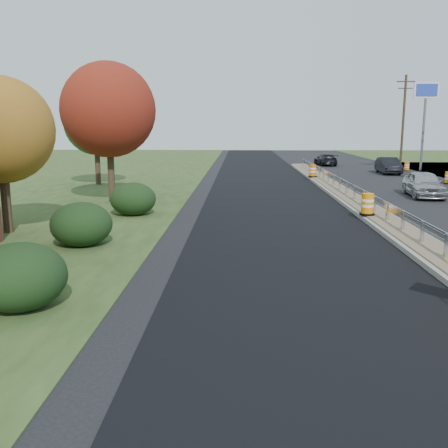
{
  "coord_description": "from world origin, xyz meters",
  "views": [
    {
      "loc": [
        -6.11,
        -16.49,
        4.03
      ],
      "look_at": [
        -6.59,
        -1.56,
        1.1
      ],
      "focal_mm": 40.0,
      "sensor_mm": 36.0,
      "label": 1
    }
  ],
  "objects_px": {
    "car_silver": "(424,184)",
    "barrel_median_far": "(313,171)",
    "barrel_median_mid": "(367,205)",
    "car_dark_far": "(326,160)",
    "barrel_shoulder_far": "(407,167)",
    "car_dark_mid": "(388,165)",
    "barrel_shoulder_mid": "(448,178)"
  },
  "relations": [
    {
      "from": "barrel_shoulder_far",
      "to": "car_silver",
      "type": "bearing_deg",
      "value": -105.12
    },
    {
      "from": "car_dark_far",
      "to": "barrel_shoulder_mid",
      "type": "bearing_deg",
      "value": 104.14
    },
    {
      "from": "car_silver",
      "to": "car_dark_mid",
      "type": "xyz_separation_m",
      "value": [
        2.17,
        14.48,
        -0.04
      ]
    },
    {
      "from": "barrel_median_far",
      "to": "car_dark_mid",
      "type": "height_order",
      "value": "car_dark_mid"
    },
    {
      "from": "barrel_median_far",
      "to": "barrel_shoulder_mid",
      "type": "height_order",
      "value": "barrel_median_far"
    },
    {
      "from": "barrel_median_far",
      "to": "barrel_median_mid",
      "type": "bearing_deg",
      "value": -90.0
    },
    {
      "from": "car_dark_mid",
      "to": "barrel_shoulder_mid",
      "type": "bearing_deg",
      "value": -72.74
    },
    {
      "from": "barrel_median_far",
      "to": "car_dark_mid",
      "type": "xyz_separation_m",
      "value": [
        7.27,
        5.39,
        0.02
      ]
    },
    {
      "from": "barrel_median_far",
      "to": "barrel_shoulder_far",
      "type": "relative_size",
      "value": 1.19
    },
    {
      "from": "barrel_shoulder_far",
      "to": "car_dark_mid",
      "type": "xyz_separation_m",
      "value": [
        -2.48,
        -2.71,
        0.32
      ]
    },
    {
      "from": "barrel_median_mid",
      "to": "car_dark_mid",
      "type": "relative_size",
      "value": 0.22
    },
    {
      "from": "barrel_median_mid",
      "to": "car_dark_mid",
      "type": "bearing_deg",
      "value": 71.71
    },
    {
      "from": "barrel_median_mid",
      "to": "car_dark_far",
      "type": "bearing_deg",
      "value": 83.73
    },
    {
      "from": "barrel_median_mid",
      "to": "barrel_shoulder_far",
      "type": "distance_m",
      "value": 26.57
    },
    {
      "from": "barrel_shoulder_far",
      "to": "car_dark_mid",
      "type": "relative_size",
      "value": 0.18
    },
    {
      "from": "car_silver",
      "to": "car_dark_far",
      "type": "distance_m",
      "value": 23.73
    },
    {
      "from": "barrel_shoulder_far",
      "to": "car_dark_mid",
      "type": "bearing_deg",
      "value": -132.42
    },
    {
      "from": "barrel_median_far",
      "to": "car_dark_far",
      "type": "height_order",
      "value": "car_dark_far"
    },
    {
      "from": "car_silver",
      "to": "car_dark_mid",
      "type": "distance_m",
      "value": 14.64
    },
    {
      "from": "barrel_median_mid",
      "to": "car_dark_mid",
      "type": "height_order",
      "value": "car_dark_mid"
    },
    {
      "from": "barrel_median_mid",
      "to": "car_dark_far",
      "type": "height_order",
      "value": "car_dark_far"
    },
    {
      "from": "car_dark_mid",
      "to": "barrel_median_far",
      "type": "bearing_deg",
      "value": -140.75
    },
    {
      "from": "barrel_shoulder_far",
      "to": "barrel_median_mid",
      "type": "bearing_deg",
      "value": -111.53
    },
    {
      "from": "car_dark_mid",
      "to": "barrel_median_mid",
      "type": "bearing_deg",
      "value": -105.57
    },
    {
      "from": "barrel_median_mid",
      "to": "car_dark_far",
      "type": "relative_size",
      "value": 0.23
    },
    {
      "from": "car_silver",
      "to": "barrel_median_far",
      "type": "bearing_deg",
      "value": 125.08
    },
    {
      "from": "car_dark_mid",
      "to": "car_dark_far",
      "type": "bearing_deg",
      "value": 115.42
    },
    {
      "from": "car_dark_far",
      "to": "barrel_median_mid",
      "type": "bearing_deg",
      "value": 78.8
    },
    {
      "from": "barrel_shoulder_mid",
      "to": "car_dark_far",
      "type": "relative_size",
      "value": 0.21
    },
    {
      "from": "barrel_shoulder_far",
      "to": "car_dark_mid",
      "type": "height_order",
      "value": "car_dark_mid"
    },
    {
      "from": "car_dark_mid",
      "to": "car_silver",
      "type": "bearing_deg",
      "value": -95.79
    },
    {
      "from": "car_dark_mid",
      "to": "car_dark_far",
      "type": "distance_m",
      "value": 9.96
    }
  ]
}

